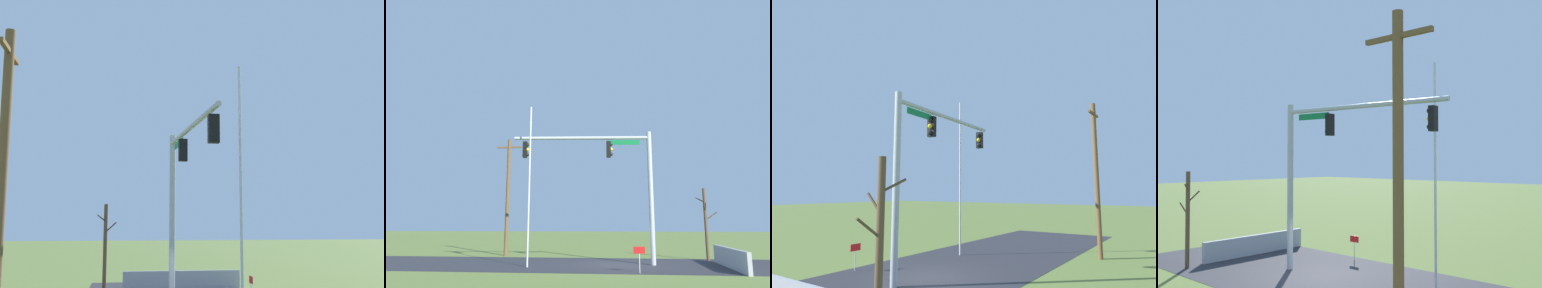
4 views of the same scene
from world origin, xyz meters
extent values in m
plane|color=olive|center=(0.00, 0.00, 0.00)|extent=(160.00, 160.00, 0.00)
cube|color=#2D2D33|center=(-4.00, 0.00, 0.01)|extent=(28.00, 8.00, 0.01)
cube|color=#B7B5AD|center=(3.03, -0.03, 0.00)|extent=(6.00, 6.00, 0.01)
cube|color=#A8A8AD|center=(5.95, -0.95, 0.52)|extent=(0.20, 6.29, 1.04)
cylinder|color=#B2B5BA|center=(2.03, -0.03, 3.85)|extent=(0.28, 0.28, 7.69)
cylinder|color=#B2B5BA|center=(-2.00, -0.36, 7.34)|extent=(8.07, 0.87, 0.20)
cube|color=#0F7238|center=(0.58, -0.15, 7.06)|extent=(1.80, 0.18, 0.28)
cube|color=black|center=(-0.39, -0.23, 6.64)|extent=(0.27, 0.38, 0.96)
sphere|color=black|center=(-0.24, -0.22, 6.94)|extent=(0.22, 0.22, 0.22)
sphere|color=yellow|center=(-0.24, -0.22, 6.64)|extent=(0.22, 0.22, 0.22)
sphere|color=black|center=(-0.24, -0.22, 6.34)|extent=(0.22, 0.22, 0.22)
cube|color=black|center=(-5.38, -0.64, 6.64)|extent=(0.27, 0.38, 0.96)
sphere|color=black|center=(-5.23, -0.63, 6.94)|extent=(0.22, 0.22, 0.22)
sphere|color=yellow|center=(-5.23, -0.63, 6.64)|extent=(0.22, 0.22, 0.22)
sphere|color=black|center=(-5.23, -0.63, 6.34)|extent=(0.22, 0.22, 0.22)
cylinder|color=silver|center=(-4.83, -1.67, 4.49)|extent=(0.10, 0.10, 8.98)
cylinder|color=brown|center=(-8.13, 5.29, 4.31)|extent=(0.26, 0.26, 8.62)
cube|color=brown|center=(-8.13, 5.29, 8.02)|extent=(1.90, 0.12, 0.12)
cylinder|color=brown|center=(5.70, 3.14, 2.28)|extent=(0.20, 0.20, 4.55)
cylinder|color=brown|center=(6.07, 3.14, 2.76)|extent=(0.78, 0.07, 0.57)
cylinder|color=brown|center=(5.46, 3.34, 3.81)|extent=(0.54, 0.47, 0.39)
cylinder|color=brown|center=(5.68, 2.87, 3.35)|extent=(0.12, 0.61, 0.55)
cylinder|color=silver|center=(1.08, -3.49, 0.45)|extent=(0.04, 0.04, 0.90)
cube|color=red|center=(1.08, -3.49, 1.06)|extent=(0.56, 0.02, 0.32)
camera|label=1|loc=(-21.09, 2.25, 3.60)|focal=46.25mm
camera|label=2|loc=(0.19, -22.49, 2.37)|focal=35.42mm
camera|label=3|loc=(11.84, 9.82, 3.68)|focal=31.98mm
camera|label=4|loc=(-14.40, 13.83, 5.13)|focal=42.43mm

